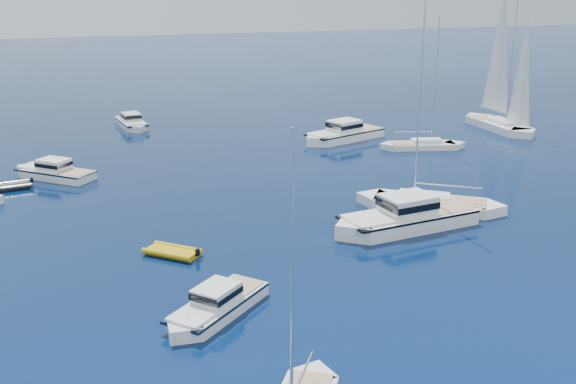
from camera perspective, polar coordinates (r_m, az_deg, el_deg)
name	(u,v)px	position (r m, az deg, el deg)	size (l,w,h in m)	color
motor_cruiser_left	(215,315)	(37.36, -6.06, -10.11)	(2.41, 7.88, 2.07)	silver
motor_cruiser_centre	(404,228)	(50.00, 9.58, -2.98)	(3.64, 11.91, 3.13)	white
motor_cruiser_far_l	(54,178)	(65.11, -18.90, 1.12)	(2.63, 8.59, 2.25)	white
motor_cruiser_distant	(342,140)	(76.29, 4.55, 4.31)	(3.33, 10.89, 2.86)	white
motor_cruiser_horizon	(132,127)	(84.94, -12.82, 5.27)	(2.55, 8.34, 2.19)	silver
sailboat_mid_r	(429,209)	(54.52, 11.66, -1.37)	(3.14, 12.09, 17.78)	white
sailboat_centre	(422,149)	(73.68, 11.11, 3.56)	(2.48, 9.55, 14.04)	white
sailboat_sails_r	(498,129)	(85.61, 17.09, 5.03)	(3.38, 13.00, 19.11)	white
tender_yellow	(173,255)	(45.26, -9.57, -5.19)	(2.08, 3.81, 0.95)	#C59D0B
tender_grey_far	(7,189)	(62.99, -22.31, 0.21)	(2.20, 4.09, 0.95)	black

